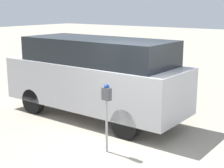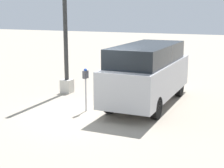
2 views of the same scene
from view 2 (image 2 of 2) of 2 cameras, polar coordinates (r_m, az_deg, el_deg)
ground_plane at (r=11.42m, az=-3.09°, el=-4.95°), size 80.00×80.00×0.00m
parking_meter_near at (r=11.49m, az=-4.41°, el=0.70°), size 0.22×0.14×1.47m
lamp_post at (r=14.06m, az=-7.72°, el=7.83°), size 0.44×0.44×6.54m
parked_van at (r=12.37m, az=6.00°, el=1.98°), size 5.20×1.85×2.18m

